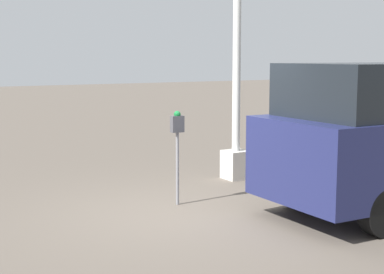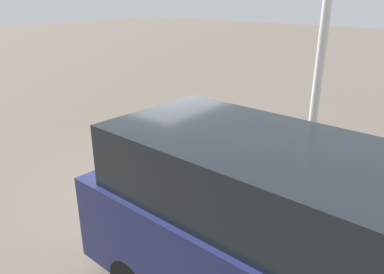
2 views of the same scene
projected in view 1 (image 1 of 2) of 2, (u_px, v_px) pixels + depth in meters
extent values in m
plane|color=#60564C|center=(187.00, 213.00, 8.87)|extent=(80.00, 80.00, 0.00)
cylinder|color=gray|center=(177.00, 169.00, 9.31)|extent=(0.05, 0.05, 1.17)
cube|color=#47474C|center=(177.00, 124.00, 9.21)|extent=(0.21, 0.12, 0.26)
sphere|color=#14662D|center=(177.00, 114.00, 9.19)|extent=(0.11, 0.11, 0.11)
cube|color=beige|center=(236.00, 165.00, 11.34)|extent=(0.44, 0.44, 0.55)
cylinder|color=black|center=(298.00, 187.00, 9.15)|extent=(0.66, 0.25, 0.66)
cylinder|color=black|center=(381.00, 212.00, 7.68)|extent=(0.66, 0.25, 0.66)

